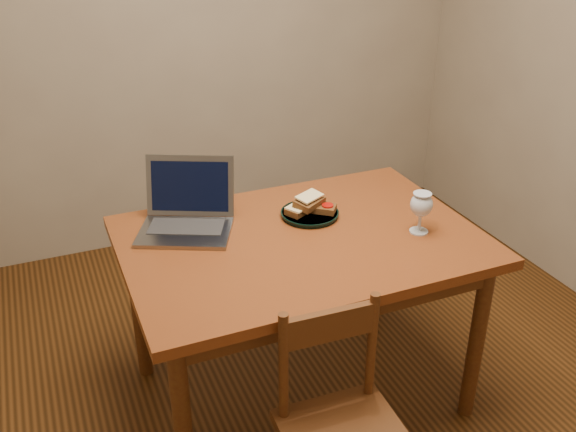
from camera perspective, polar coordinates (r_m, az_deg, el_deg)
name	(u,v)px	position (r m, az deg, el deg)	size (l,w,h in m)	color
floor	(312,398)	(2.79, 2.12, -15.84)	(3.20, 3.20, 0.02)	black
back_wall	(189,12)	(3.61, -8.76, 17.46)	(3.20, 0.02, 2.60)	gray
table	(301,257)	(2.41, 1.15, -3.65)	(1.30, 0.90, 0.74)	#54220E
chair	(343,420)	(2.07, 4.88, -17.66)	(0.38, 0.37, 0.40)	#421E0D
plate	(310,214)	(2.51, 1.94, 0.18)	(0.23, 0.23, 0.02)	black
sandwich_cheese	(300,208)	(2.49, 1.05, 0.69)	(0.11, 0.07, 0.03)	#381E0C
sandwich_tomato	(321,207)	(2.51, 2.96, 0.81)	(0.11, 0.07, 0.03)	#381E0C
sandwich_top	(309,201)	(2.49, 1.91, 1.37)	(0.13, 0.07, 0.04)	#381E0C
milk_glass	(421,213)	(2.41, 11.71, 0.29)	(0.08, 0.08, 0.16)	white
laptop	(187,210)	(2.45, -8.93, 0.54)	(0.44, 0.42, 0.24)	slate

